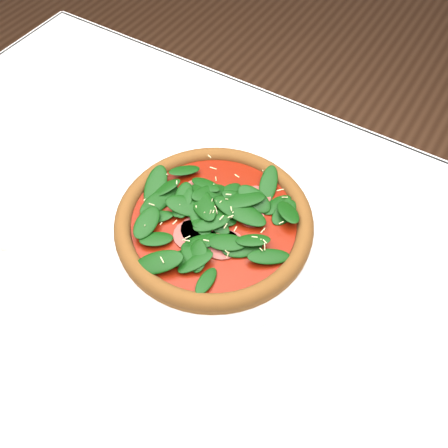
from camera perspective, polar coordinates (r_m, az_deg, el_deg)
The scene contains 5 objects.
ground at distance 1.48m, azimuth -3.61°, elevation -18.42°, with size 6.00×6.00×0.00m, color brown.
dining_table at distance 0.89m, azimuth -5.76°, elevation -5.32°, with size 1.21×0.81×0.75m.
plate at distance 0.80m, azimuth -1.14°, elevation -0.42°, with size 0.36×0.36×0.02m.
pizza at distance 0.78m, azimuth -1.16°, elevation 0.48°, with size 0.41×0.41×0.04m.
saucer_near at distance 0.67m, azimuth 7.59°, elevation -22.68°, with size 0.14×0.14×0.01m.
Camera 1 is at (0.32, -0.34, 1.40)m, focal length 40.00 mm.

